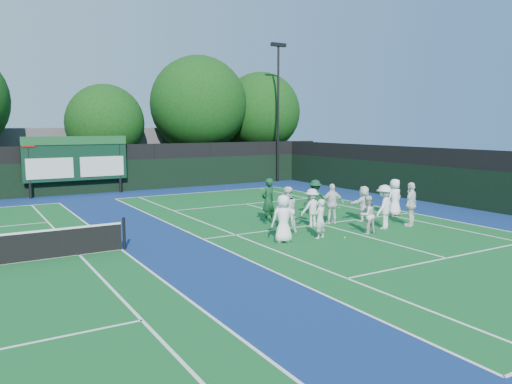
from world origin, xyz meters
TOP-DOWN VIEW (x-y plane):
  - ground at (0.00, 0.00)m, footprint 120.00×120.00m
  - court_apron at (-6.00, 1.00)m, footprint 34.00×32.00m
  - near_court at (0.00, 1.00)m, footprint 11.05×23.85m
  - back_fence at (-6.00, 16.00)m, footprint 34.00×0.08m
  - divider_fence_right at (9.00, 1.00)m, footprint 0.08×32.00m
  - scoreboard at (-7.01, 15.59)m, footprint 6.00×0.21m
  - clubhouse at (-2.00, 24.00)m, footprint 18.00×6.00m
  - light_pole_right at (7.50, 15.70)m, footprint 1.20×0.30m
  - tree_c at (-4.07, 19.58)m, footprint 5.33×5.33m
  - tree_d at (2.97, 19.58)m, footprint 7.25×7.25m
  - tree_e at (8.47, 19.58)m, footprint 6.38×6.38m
  - tennis_ball_0 at (-0.89, -1.59)m, footprint 0.07×0.07m
  - tennis_ball_1 at (3.42, 3.83)m, footprint 0.07×0.07m
  - tennis_ball_2 at (2.53, 0.65)m, footprint 0.07×0.07m
  - tennis_ball_3 at (-5.50, 2.31)m, footprint 0.07×0.07m
  - player_front_0 at (-3.20, -0.90)m, footprint 0.94×0.71m
  - player_front_1 at (-1.68, -1.09)m, footprint 0.62×0.50m
  - player_front_2 at (0.37, -1.40)m, footprint 0.75×0.60m
  - player_front_3 at (1.66, -1.01)m, footprint 1.33×1.06m
  - player_front_4 at (3.00, -1.21)m, footprint 1.17×0.86m
  - player_back_0 at (-2.17, 0.37)m, footprint 1.07×0.95m
  - player_back_1 at (-0.64, 0.77)m, footprint 1.04×0.60m
  - player_back_2 at (0.53, 0.89)m, footprint 1.09×0.79m
  - player_back_3 at (2.11, 0.65)m, footprint 1.51×0.72m
  - player_back_4 at (4.20, 0.84)m, footprint 0.87×0.59m
  - coach_left at (-1.80, 2.33)m, footprint 0.80×0.63m
  - coach_right at (0.86, 2.51)m, footprint 1.20×0.81m

SIDE VIEW (x-z plane):
  - ground at x=0.00m, z-range 0.00..0.00m
  - court_apron at x=-6.00m, z-range 0.00..0.01m
  - near_court at x=0.00m, z-range 0.01..0.01m
  - tennis_ball_0 at x=-0.89m, z-range 0.00..0.07m
  - tennis_ball_1 at x=3.42m, z-range 0.00..0.07m
  - tennis_ball_2 at x=2.53m, z-range 0.00..0.07m
  - tennis_ball_3 at x=-5.50m, z-range 0.00..0.07m
  - player_front_1 at x=-1.68m, z-range 0.00..1.48m
  - player_front_2 at x=0.37m, z-range 0.00..1.50m
  - player_back_3 at x=2.11m, z-range 0.00..1.56m
  - player_back_1 at x=-0.64m, z-range 0.00..1.60m
  - coach_right at x=0.86m, z-range 0.00..1.72m
  - player_back_2 at x=0.53m, z-range 0.00..1.72m
  - player_back_4 at x=4.20m, z-range 0.00..1.73m
  - player_front_0 at x=-3.20m, z-range 0.00..1.73m
  - player_front_3 at x=1.66m, z-range 0.00..1.80m
  - player_back_0 at x=-2.17m, z-range 0.00..1.83m
  - player_front_4 at x=3.00m, z-range 0.00..1.85m
  - coach_left at x=-1.80m, z-range 0.00..1.96m
  - back_fence at x=-6.00m, z-range -0.14..2.86m
  - divider_fence_right at x=9.00m, z-range -0.14..2.86m
  - clubhouse at x=-2.00m, z-range 0.00..4.00m
  - scoreboard at x=-7.01m, z-range 0.42..3.97m
  - tree_c at x=-4.07m, z-range 0.69..7.69m
  - tree_e at x=8.47m, z-range 0.87..9.34m
  - tree_d at x=2.97m, z-range 0.88..10.27m
  - light_pole_right at x=7.50m, z-range 1.24..11.36m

